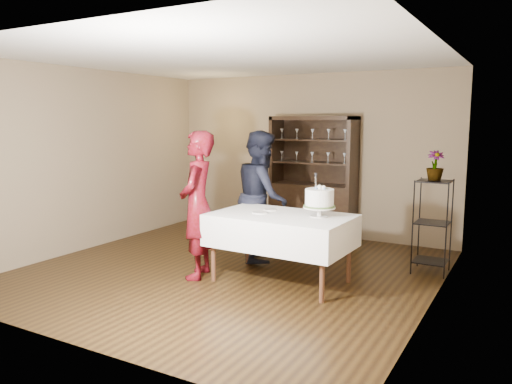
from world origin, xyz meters
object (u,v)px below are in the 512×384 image
at_px(plant_etagere, 432,223).
at_px(man, 262,196).
at_px(china_hutch, 313,198).
at_px(woman, 198,205).
at_px(cake_table, 281,231).
at_px(cake, 319,199).
at_px(potted_plant, 435,165).

relative_size(plant_etagere, man, 0.67).
height_order(china_hutch, man, china_hutch).
xyz_separation_m(woman, man, (0.31, 1.09, -0.01)).
bearing_deg(man, china_hutch, -33.29).
distance_m(cake_table, woman, 1.07).
distance_m(woman, cake, 1.50).
height_order(plant_etagere, potted_plant, potted_plant).
relative_size(china_hutch, cake, 3.90).
height_order(cake_table, man, man).
bearing_deg(china_hutch, cake, -65.44).
height_order(china_hutch, potted_plant, china_hutch).
bearing_deg(plant_etagere, china_hutch, 153.17).
height_order(cake_table, cake, cake).
distance_m(china_hutch, woman, 2.69).
xyz_separation_m(cake_table, man, (-0.68, 0.77, 0.27)).
distance_m(china_hutch, cake_table, 2.40).
height_order(china_hutch, cake, china_hutch).
distance_m(china_hutch, plant_etagere, 2.33).
xyz_separation_m(china_hutch, woman, (-0.41, -2.64, 0.24)).
relative_size(cake_table, man, 0.93).
relative_size(china_hutch, woman, 1.10).
relative_size(man, cake, 3.51).
bearing_deg(china_hutch, potted_plant, -26.19).
relative_size(china_hutch, cake_table, 1.19).
bearing_deg(potted_plant, man, -166.26).
distance_m(cake_table, man, 1.07).
relative_size(cake_table, woman, 0.92).
bearing_deg(woman, china_hutch, 150.79).
distance_m(china_hutch, man, 1.57).
bearing_deg(potted_plant, plant_etagere, -76.74).
height_order(cake_table, woman, woman).
distance_m(plant_etagere, woman, 2.97).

